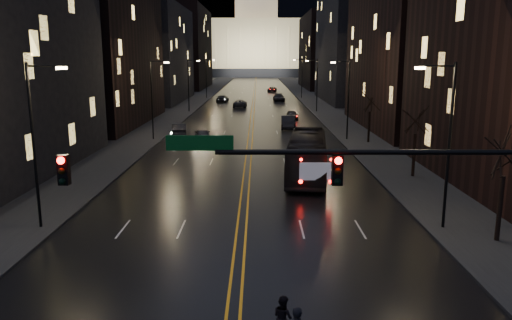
{
  "coord_description": "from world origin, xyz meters",
  "views": [
    {
      "loc": [
        0.89,
        -15.96,
        9.22
      ],
      "look_at": [
        0.79,
        10.07,
        3.87
      ],
      "focal_mm": 35.0,
      "sensor_mm": 36.0,
      "label": 1
    }
  ],
  "objects_px": {
    "bus": "(307,156)",
    "oncoming_car_a": "(203,134)",
    "traffic_signal": "(410,185)",
    "oncoming_car_b": "(179,130)",
    "receding_car_a": "(288,122)",
    "pedestrian_b": "(283,317)"
  },
  "relations": [
    {
      "from": "bus",
      "to": "oncoming_car_a",
      "type": "height_order",
      "value": "bus"
    },
    {
      "from": "traffic_signal",
      "to": "bus",
      "type": "distance_m",
      "value": 22.67
    },
    {
      "from": "traffic_signal",
      "to": "oncoming_car_b",
      "type": "distance_m",
      "value": 45.65
    },
    {
      "from": "traffic_signal",
      "to": "oncoming_car_b",
      "type": "bearing_deg",
      "value": 108.48
    },
    {
      "from": "oncoming_car_a",
      "to": "traffic_signal",
      "type": "bearing_deg",
      "value": 98.65
    },
    {
      "from": "traffic_signal",
      "to": "oncoming_car_b",
      "type": "xyz_separation_m",
      "value": [
        -14.41,
        43.1,
        -4.32
      ]
    },
    {
      "from": "oncoming_car_b",
      "to": "receding_car_a",
      "type": "distance_m",
      "value": 14.78
    },
    {
      "from": "traffic_signal",
      "to": "oncoming_car_b",
      "type": "height_order",
      "value": "traffic_signal"
    },
    {
      "from": "receding_car_a",
      "to": "pedestrian_b",
      "type": "bearing_deg",
      "value": -91.53
    },
    {
      "from": "traffic_signal",
      "to": "pedestrian_b",
      "type": "distance_m",
      "value": 6.07
    },
    {
      "from": "traffic_signal",
      "to": "oncoming_car_a",
      "type": "xyz_separation_m",
      "value": [
        -11.27,
        39.77,
        -4.38
      ]
    },
    {
      "from": "traffic_signal",
      "to": "receding_car_a",
      "type": "xyz_separation_m",
      "value": [
        -1.03,
        49.37,
        -4.25
      ]
    },
    {
      "from": "traffic_signal",
      "to": "bus",
      "type": "bearing_deg",
      "value": 92.94
    },
    {
      "from": "traffic_signal",
      "to": "bus",
      "type": "height_order",
      "value": "traffic_signal"
    },
    {
      "from": "oncoming_car_b",
      "to": "pedestrian_b",
      "type": "distance_m",
      "value": 45.06
    },
    {
      "from": "bus",
      "to": "pedestrian_b",
      "type": "xyz_separation_m",
      "value": [
        -3.02,
        -23.17,
        -0.92
      ]
    },
    {
      "from": "traffic_signal",
      "to": "pedestrian_b",
      "type": "xyz_separation_m",
      "value": [
        -4.17,
        -0.79,
        -4.34
      ]
    },
    {
      "from": "oncoming_car_a",
      "to": "pedestrian_b",
      "type": "xyz_separation_m",
      "value": [
        7.1,
        -40.55,
        0.04
      ]
    },
    {
      "from": "oncoming_car_a",
      "to": "pedestrian_b",
      "type": "relative_size",
      "value": 2.78
    },
    {
      "from": "traffic_signal",
      "to": "receding_car_a",
      "type": "distance_m",
      "value": 49.57
    },
    {
      "from": "oncoming_car_b",
      "to": "receding_car_a",
      "type": "relative_size",
      "value": 0.92
    },
    {
      "from": "receding_car_a",
      "to": "pedestrian_b",
      "type": "xyz_separation_m",
      "value": [
        -3.15,
        -50.16,
        -0.09
      ]
    }
  ]
}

